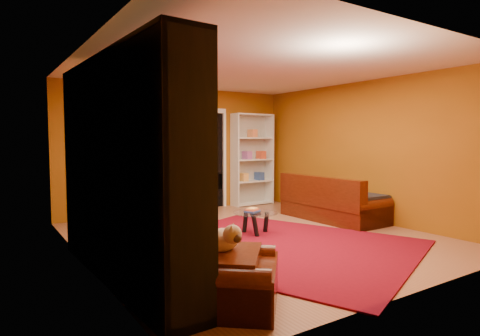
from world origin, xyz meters
TOP-DOWN VIEW (x-y plane):
  - floor at (0.00, 0.00)m, footprint 5.00×5.50m
  - ceiling at (0.00, 0.00)m, footprint 5.00×5.50m
  - wall_back at (0.00, 2.77)m, footprint 5.00×0.05m
  - wall_left at (-2.52, 0.00)m, footprint 0.05×5.50m
  - wall_right at (2.52, 0.00)m, footprint 0.05×5.50m
  - doorway at (0.60, 2.73)m, footprint 1.06×0.60m
  - rug at (-0.04, -0.67)m, footprint 4.22×4.49m
  - media_unit at (-2.27, -0.77)m, footprint 0.60×3.13m
  - christmas_tree at (-1.21, 2.08)m, footprint 1.20×1.20m
  - gift_box_teal at (-1.16, 1.67)m, footprint 0.36×0.36m
  - gift_box_green at (-0.85, 1.63)m, footprint 0.34×0.34m
  - gift_box_red at (-0.60, 2.50)m, footprint 0.24×0.24m
  - white_bookshelf at (1.76, 2.57)m, footprint 1.00×0.37m
  - armchair at (-1.70, -1.97)m, footprint 1.41×1.41m
  - dog at (-1.70, -1.90)m, footprint 0.49×0.50m
  - sofa at (2.02, 0.28)m, footprint 0.93×2.01m
  - coffee_table at (0.10, 0.11)m, footprint 0.93×0.93m
  - acrylic_chair at (-0.79, 0.81)m, footprint 0.56×0.59m

SIDE VIEW (x-z plane):
  - floor at x=0.00m, z-range -0.05..0.00m
  - rug at x=-0.04m, z-range 0.00..0.02m
  - gift_box_red at x=-0.60m, z-range 0.00..0.19m
  - gift_box_green at x=-0.85m, z-range 0.00..0.26m
  - gift_box_teal at x=-1.16m, z-range 0.00..0.33m
  - coffee_table at x=0.10m, z-range -0.04..0.41m
  - armchair at x=-1.70m, z-range 0.00..0.78m
  - sofa at x=2.02m, z-range 0.00..0.86m
  - acrylic_chair at x=-0.79m, z-range 0.00..0.87m
  - dog at x=-1.70m, z-range 0.46..0.71m
  - christmas_tree at x=-1.21m, z-range -0.03..1.71m
  - white_bookshelf at x=1.76m, z-range -0.03..2.13m
  - doorway at x=0.60m, z-range -0.03..2.13m
  - media_unit at x=-2.27m, z-range 0.00..2.38m
  - wall_back at x=0.00m, z-range 0.00..2.60m
  - wall_left at x=-2.52m, z-range 0.00..2.60m
  - wall_right at x=2.52m, z-range 0.00..2.60m
  - ceiling at x=0.00m, z-range 2.60..2.65m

